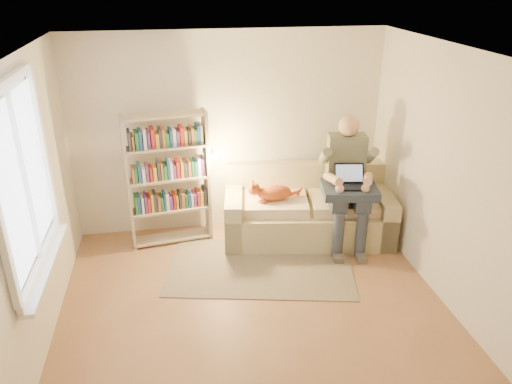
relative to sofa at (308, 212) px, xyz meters
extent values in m
plane|color=#8A5F3F|center=(-0.95, -1.75, -0.33)|extent=(4.50, 4.50, 0.00)
cube|color=white|center=(-0.95, -1.75, 2.27)|extent=(4.00, 4.50, 0.02)
cube|color=silver|center=(-2.95, -1.75, 0.97)|extent=(0.02, 4.50, 2.60)
cube|color=silver|center=(1.05, -1.75, 0.97)|extent=(0.02, 4.50, 2.60)
cube|color=silver|center=(-0.95, 0.50, 0.97)|extent=(4.00, 0.02, 2.60)
plane|color=white|center=(-2.92, -1.55, 1.32)|extent=(0.00, 1.50, 1.50)
cube|color=white|center=(-2.91, -1.55, 2.11)|extent=(0.05, 1.50, 0.08)
cube|color=white|center=(-2.91, -1.55, 0.53)|extent=(0.05, 1.50, 0.08)
cube|color=white|center=(-2.91, -1.55, 1.32)|extent=(0.04, 0.05, 1.50)
cube|color=white|center=(-2.87, -1.55, 0.48)|extent=(0.12, 1.52, 0.04)
cube|color=#BEB487|center=(-0.01, -0.05, -0.11)|extent=(2.26, 1.28, 0.45)
cube|color=#BEB487|center=(0.05, 0.32, 0.35)|extent=(2.14, 0.54, 0.46)
cube|color=#BEB487|center=(-0.96, 0.10, -0.01)|extent=(0.36, 0.98, 0.64)
cube|color=#BEB487|center=(0.94, -0.19, -0.01)|extent=(0.36, 0.98, 0.64)
cube|color=beige|center=(-0.49, -0.02, 0.18)|extent=(0.99, 0.77, 0.13)
cube|color=beige|center=(0.46, -0.17, 0.18)|extent=(0.99, 0.77, 0.13)
cube|color=slate|center=(0.44, -0.07, 0.74)|extent=(0.50, 0.33, 0.64)
sphere|color=tan|center=(0.44, -0.09, 1.18)|extent=(0.26, 0.26, 0.26)
cube|color=#333A48|center=(0.26, -0.35, 0.35)|extent=(0.27, 0.55, 0.20)
cube|color=#333A48|center=(0.54, -0.39, 0.35)|extent=(0.27, 0.55, 0.20)
cylinder|color=#333A48|center=(0.22, -0.60, -0.03)|extent=(0.14, 0.14, 0.60)
cylinder|color=#333A48|center=(0.50, -0.65, -0.03)|extent=(0.14, 0.14, 0.60)
ellipsoid|color=orange|center=(-0.49, -0.06, 0.34)|extent=(0.47, 0.30, 0.20)
sphere|color=orange|center=(-0.75, -0.06, 0.41)|extent=(0.16, 0.16, 0.16)
cylinder|color=orange|center=(-0.26, -0.04, 0.30)|extent=(0.22, 0.08, 0.06)
cube|color=#263244|center=(0.47, -0.41, 0.47)|extent=(0.73, 0.63, 0.11)
cube|color=black|center=(0.46, -0.46, 0.53)|extent=(0.39, 0.30, 0.02)
cube|color=black|center=(0.48, -0.33, 0.66)|extent=(0.37, 0.18, 0.22)
plane|color=#8CA5CC|center=(0.48, -0.33, 0.66)|extent=(0.34, 0.19, 0.29)
cube|color=#B8A88B|center=(-2.25, 0.09, 0.52)|extent=(0.07, 0.26, 1.70)
cube|color=#B8A88B|center=(-1.28, 0.22, 0.52)|extent=(0.07, 0.26, 1.70)
cube|color=#B8A88B|center=(-1.76, 0.15, -0.28)|extent=(1.04, 0.39, 0.03)
cube|color=#B8A88B|center=(-1.76, 0.15, 0.13)|extent=(1.04, 0.39, 0.03)
cube|color=#B8A88B|center=(-1.76, 0.15, 0.55)|extent=(1.04, 0.39, 0.03)
cube|color=#B8A88B|center=(-1.76, 0.15, 0.96)|extent=(1.04, 0.39, 0.03)
cube|color=#B8A88B|center=(-1.76, 0.15, 1.35)|extent=(1.04, 0.39, 0.03)
cube|color=silver|center=(-1.76, 0.15, 0.25)|extent=(0.89, 0.32, 0.20)
cube|color=#66337F|center=(-1.76, 0.15, 0.66)|extent=(0.89, 0.32, 0.20)
cube|color=#B2261E|center=(-1.76, 0.15, 1.08)|extent=(0.89, 0.32, 0.20)
cylinder|color=white|center=(-1.35, 0.21, 0.58)|extent=(0.09, 0.09, 0.04)
cone|color=white|center=(-1.19, 0.12, 0.84)|extent=(0.13, 0.15, 0.14)
cube|color=#7E715C|center=(-0.75, -0.69, -0.32)|extent=(2.37, 1.69, 0.01)
camera|label=1|loc=(-1.66, -5.64, 2.92)|focal=35.00mm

